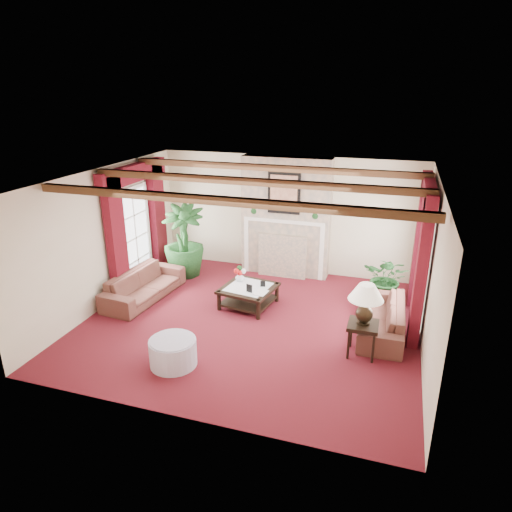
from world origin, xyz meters
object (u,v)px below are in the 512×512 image
(sofa_right, at_px, (382,312))
(ottoman, at_px, (173,352))
(sofa_left, at_px, (143,281))
(coffee_table, at_px, (248,296))
(potted_palm, at_px, (185,256))
(side_table, at_px, (362,339))

(sofa_right, relative_size, ottoman, 2.59)
(sofa_left, relative_size, coffee_table, 2.07)
(sofa_right, xyz_separation_m, coffee_table, (-2.58, 0.24, -0.17))
(sofa_left, height_order, ottoman, sofa_left)
(potted_palm, bearing_deg, ottoman, -67.03)
(sofa_left, distance_m, potted_palm, 1.42)
(coffee_table, bearing_deg, sofa_right, 3.47)
(sofa_right, bearing_deg, side_table, -18.03)
(sofa_left, distance_m, side_table, 4.56)
(sofa_left, xyz_separation_m, coffee_table, (2.16, 0.32, -0.19))
(sofa_left, bearing_deg, coffee_table, -75.86)
(ottoman, bearing_deg, sofa_left, 130.30)
(sofa_right, height_order, ottoman, sofa_right)
(sofa_right, distance_m, potted_palm, 4.68)
(coffee_table, relative_size, ottoman, 1.33)
(potted_palm, height_order, coffee_table, potted_palm)
(side_table, distance_m, ottoman, 3.03)
(sofa_left, distance_m, ottoman, 2.62)
(potted_palm, relative_size, side_table, 3.24)
(coffee_table, height_order, ottoman, ottoman)
(potted_palm, xyz_separation_m, ottoman, (1.43, -3.39, -0.25))
(sofa_left, bearing_deg, sofa_right, -83.32)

